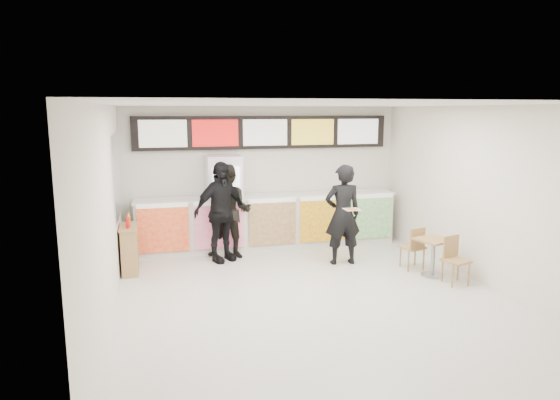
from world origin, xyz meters
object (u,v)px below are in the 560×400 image
object	(u,v)px
service_counter	(268,221)
condiment_ledge	(130,249)
customer_left	(229,212)
customer_mid	(220,212)
customer_main	(343,215)
cafe_table	(433,250)
drinks_fridge	(224,204)

from	to	relation	value
service_counter	condiment_ledge	world-z (taller)	service_counter
service_counter	customer_left	xyz separation A→B (m)	(-0.92, -0.54, 0.37)
service_counter	customer_mid	xyz separation A→B (m)	(-1.12, -0.72, 0.41)
customer_mid	condiment_ledge	world-z (taller)	customer_mid
customer_main	condiment_ledge	world-z (taller)	customer_main
cafe_table	customer_mid	bearing A→B (deg)	135.45
customer_left	customer_mid	world-z (taller)	customer_mid
service_counter	customer_mid	bearing A→B (deg)	-147.16
drinks_fridge	customer_left	size ratio (longest dim) A/B	1.06
condiment_ledge	service_counter	bearing A→B (deg)	19.74
customer_left	customer_mid	size ratio (longest dim) A/B	0.96
customer_left	customer_mid	bearing A→B (deg)	-114.39
condiment_ledge	customer_mid	bearing A→B (deg)	9.63
service_counter	cafe_table	xyz separation A→B (m)	(2.41, -2.57, -0.10)
customer_mid	service_counter	bearing A→B (deg)	6.95
drinks_fridge	customer_main	size ratio (longest dim) A/B	1.04
customer_main	condiment_ledge	xyz separation A→B (m)	(-3.93, 0.46, -0.52)
service_counter	drinks_fridge	size ratio (longest dim) A/B	2.78
service_counter	customer_main	bearing A→B (deg)	-53.00
cafe_table	condiment_ledge	size ratio (longest dim) A/B	1.38
drinks_fridge	customer_main	xyz separation A→B (m)	(2.05, -1.49, -0.04)
customer_main	cafe_table	size ratio (longest dim) A/B	1.35
customer_left	condiment_ledge	xyz separation A→B (m)	(-1.90, -0.47, -0.50)
customer_main	condiment_ledge	distance (m)	3.99
service_counter	customer_main	xyz separation A→B (m)	(1.11, -1.47, 0.39)
customer_left	cafe_table	world-z (taller)	customer_left
customer_mid	cafe_table	distance (m)	4.01
drinks_fridge	customer_mid	distance (m)	0.76
customer_main	customer_mid	world-z (taller)	customer_mid
customer_left	condiment_ledge	size ratio (longest dim) A/B	1.82
customer_main	cafe_table	bearing A→B (deg)	143.26
service_counter	drinks_fridge	world-z (taller)	drinks_fridge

